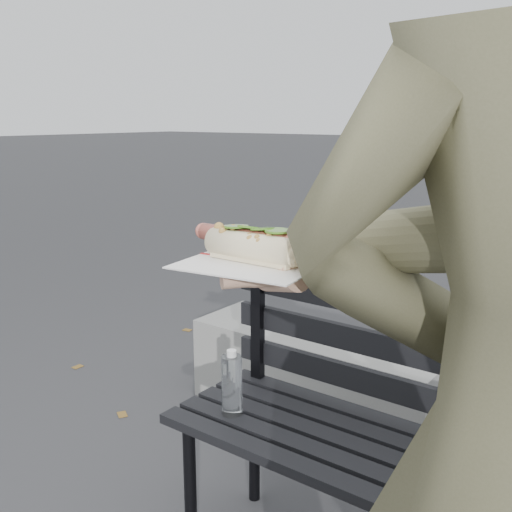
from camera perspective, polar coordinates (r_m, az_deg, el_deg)
The scene contains 3 objects.
park_bench at distance 1.78m, azimuth 15.55°, elevation -16.33°, with size 1.50×0.44×0.88m.
concrete_block at distance 2.88m, azimuth 5.85°, elevation -11.18°, with size 1.20×0.40×0.40m, color slate.
held_hotdog at distance 0.81m, azimuth 13.61°, elevation 1.13°, with size 0.63×0.30×0.20m.
Camera 1 is at (0.48, -0.66, 1.38)m, focal length 42.00 mm.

